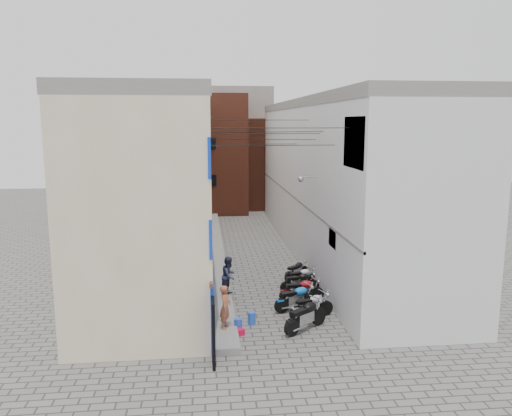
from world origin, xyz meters
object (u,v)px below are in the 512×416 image
object	(u,v)px
motorcycle_f	(302,276)
person_b	(229,276)
motorcycle_b	(312,305)
motorcycle_g	(297,269)
water_jug_far	(252,318)
water_jug_near	(238,325)
motorcycle_c	(296,297)
red_crate	(239,332)
person_a	(225,307)
motorcycle_e	(300,281)
motorcycle_d	(302,289)
motorcycle_a	(306,314)

from	to	relation	value
motorcycle_f	person_b	world-z (taller)	person_b
motorcycle_b	motorcycle_g	distance (m)	4.97
motorcycle_g	water_jug_far	bearing A→B (deg)	-69.72
water_jug_near	person_b	bearing A→B (deg)	92.59
motorcycle_c	red_crate	distance (m)	3.40
motorcycle_b	person_a	world-z (taller)	person_a
motorcycle_e	red_crate	bearing A→B (deg)	-45.05
motorcycle_d	motorcycle_e	xyz separation A→B (m)	(0.15, 1.20, -0.04)
motorcycle_e	person_b	distance (m)	3.37
motorcycle_b	motorcycle_g	bearing A→B (deg)	156.61
motorcycle_g	water_jug_near	distance (m)	6.76
motorcycle_g	water_jug_near	xyz separation A→B (m)	(-3.33, -5.88, -0.27)
motorcycle_g	red_crate	size ratio (longest dim) A/B	4.73
motorcycle_d	motorcycle_a	bearing A→B (deg)	-13.82
motorcycle_c	person_a	distance (m)	3.70
motorcycle_c	red_crate	xyz separation A→B (m)	(-2.55, -2.20, -0.47)
motorcycle_b	motorcycle_g	size ratio (longest dim) A/B	1.11
motorcycle_g	motorcycle_a	bearing A→B (deg)	-49.63
motorcycle_f	motorcycle_a	bearing A→B (deg)	-26.76
motorcycle_e	person_a	bearing A→B (deg)	-49.89
motorcycle_c	motorcycle_d	distance (m)	1.00
motorcycle_a	motorcycle_c	xyz separation A→B (m)	(0.03, 2.04, -0.05)
motorcycle_d	water_jug_far	world-z (taller)	motorcycle_d
person_b	water_jug_near	distance (m)	3.43
motorcycle_g	motorcycle_c	bearing A→B (deg)	-53.01
red_crate	water_jug_near	bearing A→B (deg)	90.00
motorcycle_d	motorcycle_g	bearing A→B (deg)	168.06
motorcycle_c	motorcycle_g	xyz separation A→B (m)	(0.78, 4.04, -0.08)
person_a	water_jug_far	size ratio (longest dim) A/B	3.39
motorcycle_e	motorcycle_f	xyz separation A→B (m)	(0.27, 0.91, -0.05)
motorcycle_c	motorcycle_a	bearing A→B (deg)	-21.57
motorcycle_e	water_jug_near	bearing A→B (deg)	-47.44
motorcycle_a	motorcycle_c	distance (m)	2.04
person_b	water_jug_near	xyz separation A→B (m)	(0.15, -3.31, -0.87)
water_jug_far	motorcycle_d	bearing A→B (deg)	41.82
motorcycle_b	motorcycle_c	world-z (taller)	motorcycle_c
person_a	water_jug_far	bearing A→B (deg)	-33.17
person_a	water_jug_near	bearing A→B (deg)	-46.34
person_a	water_jug_near	distance (m)	0.97
motorcycle_d	person_b	world-z (taller)	person_b
motorcycle_c	motorcycle_d	world-z (taller)	motorcycle_c
person_b	motorcycle_f	bearing A→B (deg)	-33.88
motorcycle_b	motorcycle_c	distance (m)	1.02
person_b	water_jug_far	distance (m)	2.93
motorcycle_e	person_a	xyz separation A→B (m)	(-3.59, -4.18, 0.51)
motorcycle_d	red_crate	bearing A→B (deg)	-48.91
motorcycle_c	motorcycle_f	world-z (taller)	motorcycle_c
motorcycle_f	motorcycle_g	distance (m)	1.02
motorcycle_e	motorcycle_g	xyz separation A→B (m)	(0.21, 1.93, -0.03)
motorcycle_d	water_jug_near	xyz separation A→B (m)	(-2.96, -2.75, -0.34)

